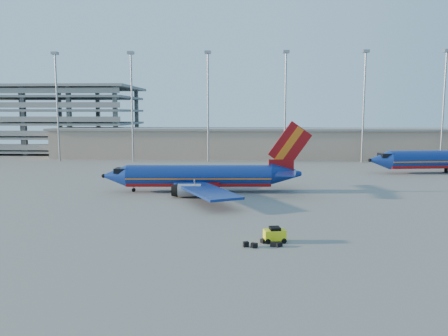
{
  "coord_description": "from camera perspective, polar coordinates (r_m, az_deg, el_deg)",
  "views": [
    {
      "loc": [
        4.47,
        -68.25,
        12.87
      ],
      "look_at": [
        1.22,
        1.73,
        4.0
      ],
      "focal_mm": 35.0,
      "sensor_mm": 36.0,
      "label": 1
    }
  ],
  "objects": [
    {
      "name": "baggage_tug",
      "position": [
        44.41,
        6.64,
        -8.59
      ],
      "size": [
        2.35,
        1.66,
        1.55
      ],
      "rotation": [
        0.0,
        0.0,
        0.17
      ],
      "color": "yellow",
      "rests_on": "ground"
    },
    {
      "name": "terminal_building",
      "position": [
        126.66,
        5.17,
        3.31
      ],
      "size": [
        122.0,
        16.0,
        8.5
      ],
      "color": "gray",
      "rests_on": "ground"
    },
    {
      "name": "aircraft_main",
      "position": [
        71.43,
        -2.64,
        -1.16
      ],
      "size": [
        34.24,
        32.9,
        11.59
      ],
      "rotation": [
        0.0,
        0.0,
        0.05
      ],
      "color": "navy",
      "rests_on": "ground"
    },
    {
      "name": "ground",
      "position": [
        69.6,
        -1.07,
        -3.44
      ],
      "size": [
        220.0,
        220.0,
        0.0
      ],
      "primitive_type": "plane",
      "color": "slate",
      "rests_on": "ground"
    },
    {
      "name": "parking_garage",
      "position": [
        157.07,
        -22.52,
        6.25
      ],
      "size": [
        62.0,
        32.0,
        21.4
      ],
      "color": "slate",
      "rests_on": "ground"
    },
    {
      "name": "luggage_pile",
      "position": [
        43.32,
        4.98,
        -9.79
      ],
      "size": [
        3.86,
        2.35,
        0.51
      ],
      "color": "black",
      "rests_on": "ground"
    },
    {
      "name": "light_mast_row",
      "position": [
        114.35,
        2.97,
        9.55
      ],
      "size": [
        101.6,
        1.6,
        28.65
      ],
      "color": "gray",
      "rests_on": "ground"
    }
  ]
}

